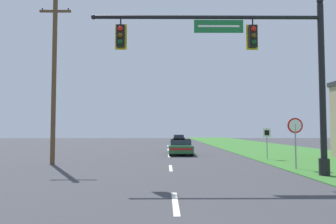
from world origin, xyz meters
name	(u,v)px	position (x,y,z in m)	size (l,w,h in m)	color
grass_verge_right	(273,149)	(10.50, 30.00, 0.02)	(10.00, 110.00, 0.04)	#38752D
road_center_line	(169,156)	(0.00, 22.00, 0.01)	(0.16, 34.80, 0.01)	silver
signal_mast	(263,66)	(3.91, 10.98, 4.67)	(10.07, 0.47, 7.61)	black
car_ahead	(181,147)	(0.94, 23.39, 0.61)	(1.93, 4.62, 1.19)	black
far_car	(179,138)	(1.90, 51.23, 0.60)	(1.82, 4.24, 1.19)	black
stop_sign	(295,132)	(6.15, 13.36, 1.86)	(0.76, 0.07, 2.50)	gray
route_sign_post	(267,136)	(6.42, 18.78, 1.53)	(0.55, 0.06, 2.03)	gray
utility_pole_near	(54,76)	(-6.65, 15.84, 5.02)	(1.80, 0.26, 9.72)	brown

